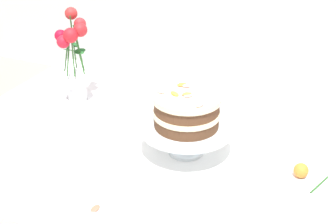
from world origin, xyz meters
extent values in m
cube|color=white|center=(0.00, 0.00, 0.72)|extent=(1.40, 1.00, 0.03)
cylinder|color=brown|center=(-0.60, 0.40, 0.35)|extent=(0.06, 0.06, 0.71)
cube|color=white|center=(0.12, -0.03, 0.74)|extent=(0.39, 0.39, 0.00)
cylinder|color=silver|center=(0.12, -0.03, 0.75)|extent=(0.11, 0.11, 0.01)
cylinder|color=silver|center=(0.12, -0.03, 0.79)|extent=(0.03, 0.03, 0.07)
cylinder|color=silver|center=(0.12, -0.03, 0.83)|extent=(0.29, 0.29, 0.01)
cylinder|color=brown|center=(0.12, -0.03, 0.86)|extent=(0.20, 0.20, 0.04)
cylinder|color=beige|center=(0.12, -0.03, 0.88)|extent=(0.20, 0.20, 0.02)
cylinder|color=brown|center=(0.12, -0.03, 0.91)|extent=(0.20, 0.20, 0.04)
cylinder|color=beige|center=(0.12, -0.03, 0.93)|extent=(0.21, 0.21, 0.02)
ellipsoid|color=#E56B51|center=(0.12, -0.03, 0.95)|extent=(0.04, 0.04, 0.01)
ellipsoid|color=pink|center=(0.10, 0.02, 0.95)|extent=(0.03, 0.03, 0.01)
ellipsoid|color=pink|center=(0.12, -0.04, 0.95)|extent=(0.03, 0.04, 0.01)
ellipsoid|color=yellow|center=(0.12, -0.03, 0.95)|extent=(0.04, 0.03, 0.01)
ellipsoid|color=pink|center=(0.04, -0.05, 0.95)|extent=(0.04, 0.03, 0.01)
ellipsoid|color=orange|center=(0.08, 0.02, 0.95)|extent=(0.04, 0.04, 0.01)
ellipsoid|color=yellow|center=(0.08, -0.04, 0.95)|extent=(0.04, 0.03, 0.01)
ellipsoid|color=pink|center=(0.18, -0.08, 0.95)|extent=(0.02, 0.04, 0.01)
cylinder|color=silver|center=(-0.40, 0.15, 0.78)|extent=(0.07, 0.07, 0.07)
cone|color=silver|center=(-0.40, 0.15, 0.84)|extent=(0.11, 0.11, 0.06)
cylinder|color=#2D6028|center=(-0.38, 0.15, 0.94)|extent=(0.03, 0.01, 0.17)
sphere|color=red|center=(-0.36, 0.15, 1.02)|extent=(0.05, 0.05, 0.05)
ellipsoid|color=#236B2D|center=(-0.38, 0.15, 0.94)|extent=(0.04, 0.02, 0.01)
cylinder|color=#2D6028|center=(-0.39, 0.17, 0.94)|extent=(0.02, 0.03, 0.18)
sphere|color=red|center=(-0.39, 0.18, 1.04)|extent=(0.04, 0.04, 0.04)
ellipsoid|color=#236B2D|center=(-0.39, 0.17, 0.94)|extent=(0.04, 0.05, 0.02)
cylinder|color=#2D6028|center=(-0.42, 0.18, 0.96)|extent=(0.02, 0.03, 0.21)
sphere|color=red|center=(-0.43, 0.20, 1.07)|extent=(0.05, 0.05, 0.05)
ellipsoid|color=#236B2D|center=(-0.41, 0.18, 0.95)|extent=(0.04, 0.05, 0.02)
cylinder|color=#2D6028|center=(-0.43, 0.15, 0.92)|extent=(0.04, 0.01, 0.14)
sphere|color=red|center=(-0.45, 0.15, 0.99)|extent=(0.04, 0.04, 0.04)
ellipsoid|color=#236B2D|center=(-0.43, 0.16, 0.94)|extent=(0.05, 0.02, 0.01)
cylinder|color=#2D6028|center=(-0.41, 0.13, 0.92)|extent=(0.01, 0.03, 0.13)
sphere|color=red|center=(-0.41, 0.11, 0.99)|extent=(0.05, 0.05, 0.05)
cylinder|color=#2D6028|center=(-0.39, 0.13, 0.93)|extent=(0.02, 0.03, 0.16)
sphere|color=red|center=(-0.39, 0.12, 1.01)|extent=(0.05, 0.05, 0.05)
cylinder|color=#2D6028|center=(0.53, -0.04, 0.74)|extent=(0.04, 0.10, 0.01)
sphere|color=orange|center=(0.47, -0.02, 0.76)|extent=(0.04, 0.04, 0.04)
ellipsoid|color=#E56B51|center=(0.00, -0.38, 0.74)|extent=(0.02, 0.03, 0.01)
ellipsoid|color=pink|center=(0.00, 0.27, 0.74)|extent=(0.04, 0.03, 0.00)
ellipsoid|color=pink|center=(0.00, -0.40, 0.74)|extent=(0.02, 0.03, 0.00)
camera|label=1|loc=(0.55, -1.16, 1.53)|focal=48.87mm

